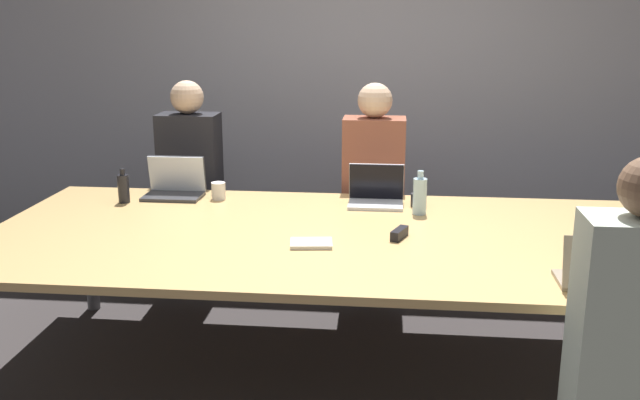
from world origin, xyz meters
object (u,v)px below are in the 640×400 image
Objects in this scene: laptop_far_center at (376,193)px; cup_far_left at (218,191)px; laptop_near_right at (598,272)px; stapler at (399,234)px; person_near_right at (629,363)px; laptop_far_left at (175,185)px; bottle_far_center at (420,195)px; person_far_left at (191,190)px; bottle_far_left at (124,188)px; cup_far_center at (419,200)px; person_far_center at (373,196)px.

laptop_far_center is 0.96m from cup_far_left.
laptop_near_right is 1.00m from stapler.
person_near_right is 2.83m from laptop_far_left.
laptop_far_center is 1.30× the size of bottle_far_center.
laptop_far_left is 0.29m from cup_far_left.
person_near_right is 0.99× the size of person_far_left.
laptop_far_center is 0.31m from bottle_far_center.
cup_far_left is 0.67× the size of stapler.
laptop_far_center reaches higher than bottle_far_left.
laptop_near_right is 2.54m from laptop_far_left.
person_near_right is 6.95× the size of bottle_far_left.
cup_far_center is 0.26× the size of laptop_far_left.
laptop_far_center is at bearing 176.36° from cup_far_center.
person_far_left reaches higher than laptop_near_right.
laptop_far_center is at bearing -52.14° from laptop_near_right.
cup_far_center is at bearing 89.74° from bottle_far_center.
laptop_far_left reaches higher than laptop_far_center.
person_far_center is at bearing 121.13° from cup_far_center.
laptop_near_right is 1.50× the size of bottle_far_left.
person_far_left is at bearing 177.49° from person_far_center.
bottle_far_center reaches higher than bottle_far_left.
laptop_near_right is 0.53m from person_near_right.
bottle_far_center is (0.25, -0.18, 0.04)m from laptop_far_center.
bottle_far_left is (-1.75, -0.10, 0.05)m from cup_far_center.
cup_far_center is 1.21m from cup_far_left.
bottle_far_left reaches higher than stapler.
bottle_far_center is 2.40× the size of cup_far_left.
laptop_far_left is 1.73× the size of bottle_far_left.
laptop_near_right is 0.21× the size of person_far_left.
person_near_right is at bearing -66.08° from bottle_far_center.
stapler is at bearing -53.66° from person_near_right.
cup_far_left is at bearing -57.13° from person_far_left.
bottle_far_left is 1.72m from stapler.
cup_far_left is (-0.93, -0.43, 0.12)m from person_far_center.
laptop_far_center is at bearing -21.59° from person_far_left.
laptop_far_center is at bearing -1.13° from cup_far_left.
cup_far_center is at bearing -1.65° from cup_far_left.
laptop_near_right is at bearing -33.05° from cup_far_left.
person_far_center is (-0.03, 0.45, -0.14)m from laptop_far_center.
laptop_far_left is (-1.24, 0.07, 0.00)m from laptop_far_center.
bottle_far_center is 1.60× the size of stapler.
cup_far_center is 1.61m from person_far_left.
bottle_far_center reaches higher than laptop_near_right.
cup_far_left is 0.51× the size of bottle_far_left.
bottle_far_left reaches higher than cup_far_center.
person_far_left is 9.26× the size of stapler.
person_near_right reaches higher than cup_far_left.
cup_far_left is at bearing 13.69° from bottle_far_left.
cup_far_center is (0.28, -0.46, 0.11)m from person_far_center.
person_near_right reaches higher than laptop_near_right.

